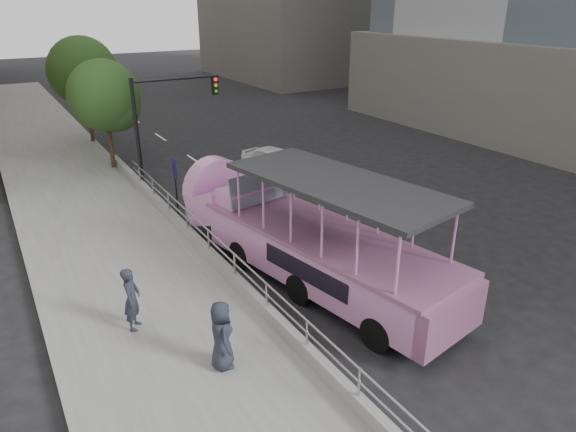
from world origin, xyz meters
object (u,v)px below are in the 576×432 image
at_px(street_tree_near, 107,98).
at_px(street_tree_far, 85,74).
at_px(duck_boat, 301,237).
at_px(traffic_signal, 161,114).
at_px(pedestrian_near, 132,299).
at_px(parking_sign, 175,180).
at_px(car, 276,161).
at_px(pedestrian_far, 221,335).

height_order(street_tree_near, street_tree_far, street_tree_far).
relative_size(duck_boat, street_tree_near, 1.95).
bearing_deg(traffic_signal, duck_boat, -84.96).
bearing_deg(street_tree_far, pedestrian_near, -98.99).
relative_size(traffic_signal, street_tree_far, 0.81).
xyz_separation_m(traffic_signal, street_tree_far, (-1.40, 9.43, 0.81)).
xyz_separation_m(duck_boat, traffic_signal, (-0.93, 10.53, 2.16)).
relative_size(pedestrian_near, parking_sign, 0.69).
bearing_deg(parking_sign, duck_boat, -74.65).
bearing_deg(traffic_signal, parking_sign, -102.80).
bearing_deg(parking_sign, car, 24.52).
distance_m(pedestrian_far, street_tree_near, 17.46).
xyz_separation_m(pedestrian_near, parking_sign, (3.76, 7.23, 0.45)).
height_order(pedestrian_far, parking_sign, parking_sign).
xyz_separation_m(pedestrian_near, pedestrian_far, (1.36, -2.61, -0.01)).
distance_m(pedestrian_near, street_tree_far, 21.05).
height_order(pedestrian_near, pedestrian_far, pedestrian_near).
distance_m(car, street_tree_near, 8.87).
bearing_deg(street_tree_far, duck_boat, -83.35).
relative_size(pedestrian_far, traffic_signal, 0.33).
xyz_separation_m(pedestrian_near, street_tree_near, (3.05, 14.56, 2.64)).
bearing_deg(street_tree_near, pedestrian_near, -101.84).
height_order(duck_boat, street_tree_near, street_tree_near).
distance_m(pedestrian_near, traffic_signal, 12.29).
bearing_deg(parking_sign, street_tree_near, 95.52).
height_order(traffic_signal, street_tree_near, street_tree_near).
height_order(duck_boat, parking_sign, duck_boat).
distance_m(car, pedestrian_far, 15.40).
height_order(car, pedestrian_near, pedestrian_near).
relative_size(car, street_tree_far, 0.63).
bearing_deg(pedestrian_near, pedestrian_far, -121.78).
height_order(parking_sign, street_tree_near, street_tree_near).
height_order(car, street_tree_near, street_tree_near).
height_order(duck_boat, car, duck_boat).
relative_size(traffic_signal, street_tree_near, 0.91).
relative_size(car, traffic_signal, 0.78).
height_order(traffic_signal, street_tree_far, street_tree_far).
bearing_deg(duck_boat, street_tree_far, 96.65).
bearing_deg(parking_sign, pedestrian_far, -103.75).
bearing_deg(street_tree_near, duck_boat, -79.74).
bearing_deg(pedestrian_near, duck_boat, -53.03).
xyz_separation_m(pedestrian_far, street_tree_far, (1.90, 23.17, 3.14)).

